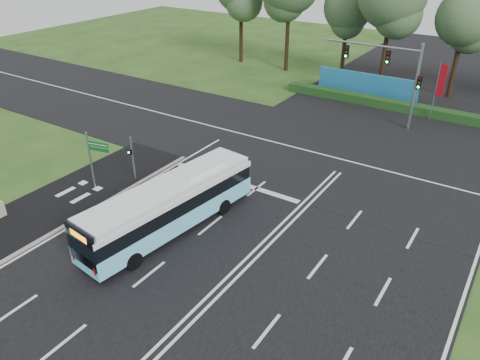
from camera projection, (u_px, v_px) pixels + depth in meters
name	position (u px, v px, depth m)	size (l,w,h in m)	color
ground	(260.00, 245.00, 24.77)	(120.00, 120.00, 0.00)	#284717
road_main	(260.00, 245.00, 24.76)	(20.00, 120.00, 0.04)	black
road_cross	(346.00, 161.00, 33.58)	(120.00, 14.00, 0.05)	black
bike_path	(60.00, 202.00, 28.54)	(5.00, 18.00, 0.06)	black
kerb_strip	(86.00, 214.00, 27.37)	(0.25, 18.00, 0.12)	gray
city_bus	(170.00, 206.00, 25.23)	(3.63, 11.15, 3.14)	#6AD2F6
pedestrian_signal	(132.00, 157.00, 30.31)	(0.28, 0.40, 3.08)	gray
street_sign	(94.00, 155.00, 28.80)	(1.50, 0.41, 3.92)	gray
banner_flag_mid	(440.00, 84.00, 38.90)	(0.71, 0.29, 5.06)	gray
traffic_light_gantry	(395.00, 70.00, 37.49)	(8.41, 0.28, 7.00)	gray
hedge	(399.00, 106.00, 42.58)	(22.00, 1.20, 0.80)	#143914
blue_hoarding	(367.00, 85.00, 46.00)	(10.00, 0.30, 2.20)	#1B6997
eucalyptus_row	(442.00, 6.00, 43.29)	(54.55, 9.12, 12.79)	black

